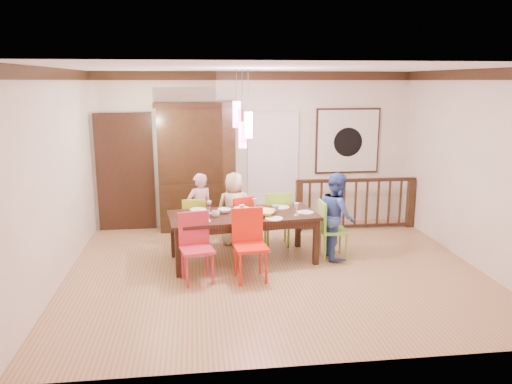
{
  "coord_description": "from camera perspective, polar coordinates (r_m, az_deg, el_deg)",
  "views": [
    {
      "loc": [
        -1.12,
        -6.81,
        2.73
      ],
      "look_at": [
        -0.21,
        0.55,
        1.07
      ],
      "focal_mm": 35.0,
      "sensor_mm": 36.0,
      "label": 1
    }
  ],
  "objects": [
    {
      "name": "small_bowl",
      "position": [
        7.66,
        -3.63,
        -2.15
      ],
      "size": [
        0.23,
        0.23,
        0.06
      ],
      "primitive_type": "imported",
      "rotation": [
        0.0,
        0.0,
        -0.16
      ],
      "color": "white",
      "rests_on": "dining_table"
    },
    {
      "name": "balustrade",
      "position": [
        9.51,
        11.29,
        -1.21
      ],
      "size": [
        2.27,
        0.12,
        0.96
      ],
      "rotation": [
        0.0,
        0.0,
        -0.01
      ],
      "color": "black",
      "rests_on": "floor"
    },
    {
      "name": "plate_end_right",
      "position": [
        7.69,
        5.66,
        -2.33
      ],
      "size": [
        0.26,
        0.26,
        0.01
      ],
      "primitive_type": "cylinder",
      "color": "white",
      "rests_on": "dining_table"
    },
    {
      "name": "wall_right",
      "position": [
        8.06,
        23.83,
        2.38
      ],
      "size": [
        0.0,
        5.0,
        5.0
      ],
      "primitive_type": "plane",
      "rotation": [
        1.57,
        0.0,
        -1.57
      ],
      "color": "beige",
      "rests_on": "floor"
    },
    {
      "name": "plate_far_mid",
      "position": [
        7.9,
        -1.64,
        -1.87
      ],
      "size": [
        0.26,
        0.26,
        0.01
      ],
      "primitive_type": "cylinder",
      "color": "white",
      "rests_on": "dining_table"
    },
    {
      "name": "floor",
      "position": [
        7.42,
        2.17,
        -8.99
      ],
      "size": [
        6.0,
        6.0,
        0.0
      ],
      "primitive_type": "plane",
      "color": "#9E724C",
      "rests_on": "ground"
    },
    {
      "name": "chair_far_right",
      "position": [
        8.38,
        2.4,
        -2.55
      ],
      "size": [
        0.44,
        0.44,
        0.95
      ],
      "rotation": [
        0.0,
        0.0,
        3.12
      ],
      "color": "#7AB627",
      "rests_on": "floor"
    },
    {
      "name": "person_far_mid",
      "position": [
        8.43,
        -2.49,
        -1.91
      ],
      "size": [
        0.62,
        0.41,
        1.24
      ],
      "primitive_type": "imported",
      "rotation": [
        0.0,
        0.0,
        3.17
      ],
      "color": "beige",
      "rests_on": "floor"
    },
    {
      "name": "pendant_cluster",
      "position": [
        7.37,
        -1.56,
        7.73
      ],
      "size": [
        0.27,
        0.21,
        1.14
      ],
      "color": "#FF4C89",
      "rests_on": "ceiling"
    },
    {
      "name": "cup_right",
      "position": [
        7.72,
        2.25,
        -1.88
      ],
      "size": [
        0.14,
        0.14,
        0.1
      ],
      "primitive_type": "imported",
      "rotation": [
        0.0,
        0.0,
        0.41
      ],
      "color": "silver",
      "rests_on": "dining_table"
    },
    {
      "name": "person_end_right",
      "position": [
        7.88,
        9.22,
        -2.68
      ],
      "size": [
        0.52,
        0.66,
        1.35
      ],
      "primitive_type": "imported",
      "rotation": [
        0.0,
        0.0,
        1.58
      ],
      "color": "#3A55A5",
      "rests_on": "floor"
    },
    {
      "name": "chair_near_mid",
      "position": [
        6.91,
        -0.64,
        -5.64
      ],
      "size": [
        0.49,
        0.49,
        0.99
      ],
      "rotation": [
        0.0,
        0.0,
        0.1
      ],
      "color": "red",
      "rests_on": "floor"
    },
    {
      "name": "plate_far_left",
      "position": [
        7.87,
        -6.64,
        -2.01
      ],
      "size": [
        0.26,
        0.26,
        0.01
      ],
      "primitive_type": "cylinder",
      "color": "white",
      "rests_on": "dining_table"
    },
    {
      "name": "napkin",
      "position": [
        7.23,
        -1.03,
        -3.23
      ],
      "size": [
        0.18,
        0.14,
        0.01
      ],
      "primitive_type": "cube",
      "color": "#D83359",
      "rests_on": "dining_table"
    },
    {
      "name": "plate_near_mid",
      "position": [
        7.32,
        2.07,
        -3.05
      ],
      "size": [
        0.26,
        0.26,
        0.01
      ],
      "primitive_type": "cylinder",
      "color": "white",
      "rests_on": "dining_table"
    },
    {
      "name": "wine_glass_d",
      "position": [
        7.52,
        4.63,
        -1.96
      ],
      "size": [
        0.08,
        0.08,
        0.19
      ],
      "primitive_type": null,
      "color": "silver",
      "rests_on": "dining_table"
    },
    {
      "name": "wine_glass_c",
      "position": [
        7.39,
        -1.62,
        -2.2
      ],
      "size": [
        0.08,
        0.08,
        0.19
      ],
      "primitive_type": null,
      "color": "#590C19",
      "rests_on": "dining_table"
    },
    {
      "name": "chair_far_left",
      "position": [
        8.37,
        -6.98,
        -3.03
      ],
      "size": [
        0.41,
        0.41,
        0.86
      ],
      "rotation": [
        0.0,
        0.0,
        3.09
      ],
      "color": "#B1CD25",
      "rests_on": "floor"
    },
    {
      "name": "wine_glass_b",
      "position": [
        7.78,
        -0.13,
        -1.42
      ],
      "size": [
        0.08,
        0.08,
        0.19
      ],
      "primitive_type": null,
      "color": "silver",
      "rests_on": "dining_table"
    },
    {
      "name": "chair_end_right",
      "position": [
        7.89,
        8.83,
        -3.82
      ],
      "size": [
        0.41,
        0.41,
        0.91
      ],
      "rotation": [
        0.0,
        0.0,
        1.57
      ],
      "color": "#7BC33D",
      "rests_on": "floor"
    },
    {
      "name": "crown_molding",
      "position": [
        6.9,
        2.36,
        13.33
      ],
      "size": [
        6.0,
        5.0,
        0.16
      ],
      "primitive_type": null,
      "color": "black",
      "rests_on": "wall_back"
    },
    {
      "name": "painting",
      "position": [
        9.79,
        10.42,
        5.76
      ],
      "size": [
        1.25,
        0.06,
        1.25
      ],
      "color": "black",
      "rests_on": "wall_back"
    },
    {
      "name": "dining_table",
      "position": [
        7.62,
        -1.5,
        -3.08
      ],
      "size": [
        2.33,
        1.27,
        0.75
      ],
      "rotation": [
        0.0,
        0.0,
        0.12
      ],
      "color": "black",
      "rests_on": "floor"
    },
    {
      "name": "plate_near_left",
      "position": [
        7.23,
        -6.24,
        -3.32
      ],
      "size": [
        0.26,
        0.26,
        0.01
      ],
      "primitive_type": "cylinder",
      "color": "white",
      "rests_on": "dining_table"
    },
    {
      "name": "china_hutch",
      "position": [
        9.24,
        -6.74,
        2.87
      ],
      "size": [
        1.49,
        0.46,
        2.36
      ],
      "color": "black",
      "rests_on": "floor"
    },
    {
      "name": "chair_far_mid",
      "position": [
        8.42,
        -1.9,
        -2.81
      ],
      "size": [
        0.5,
        0.5,
        0.86
      ],
      "rotation": [
        0.0,
        0.0,
        3.5
      ],
      "color": "red",
      "rests_on": "floor"
    },
    {
      "name": "white_doorway",
      "position": [
        9.54,
        1.94,
        2.45
      ],
      "size": [
        0.97,
        0.05,
        2.22
      ],
      "primitive_type": "cube",
      "color": "silver",
      "rests_on": "wall_back"
    },
    {
      "name": "ceiling",
      "position": [
        6.9,
        2.37,
        14.0
      ],
      "size": [
        6.0,
        6.0,
        0.0
      ],
      "primitive_type": "plane",
      "rotation": [
        3.14,
        0.0,
        0.0
      ],
      "color": "white",
      "rests_on": "wall_back"
    },
    {
      "name": "person_far_left",
      "position": [
        8.38,
        -6.44,
        -2.04
      ],
      "size": [
        0.54,
        0.46,
        1.25
      ],
      "primitive_type": "imported",
      "rotation": [
        0.0,
        0.0,
        3.56
      ],
      "color": "beige",
      "rests_on": "floor"
    },
    {
      "name": "wine_glass_a",
      "position": [
        7.64,
        -5.37,
        -1.74
      ],
      "size": [
        0.08,
        0.08,
        0.19
      ],
      "primitive_type": null,
      "color": "#590C19",
      "rests_on": "dining_table"
    },
    {
      "name": "panel_door",
      "position": [
        9.5,
        -14.68,
        2.0
      ],
      "size": [
        1.04,
        0.07,
        2.24
      ],
      "primitive_type": "cube",
      "color": "black",
      "rests_on": "wall_back"
    },
    {
      "name": "chair_near_left",
      "position": [
        6.9,
        -6.78,
        -5.92
      ],
      "size": [
        0.51,
        0.51,
        0.96
      ],
      "rotation": [
        0.0,
        0.0,
        0.2
      ],
      "color": "red",
      "rests_on": "floor"
    },
    {
      "name": "wall_back",
      "position": [
        9.47,
        -0.18,
        4.83
      ],
      "size": [
        6.0,
        0.0,
        6.0
      ],
      "primitive_type": "plane",
      "rotation": [
        1.57,
        0.0,
        0.0
      ],
      "color": "beige",
      "rests_on": "floor"
    },
    {
      "name": "serving_bowl",
      "position": [
        7.49,
        0.89,
        -2.41
      ],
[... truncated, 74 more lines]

